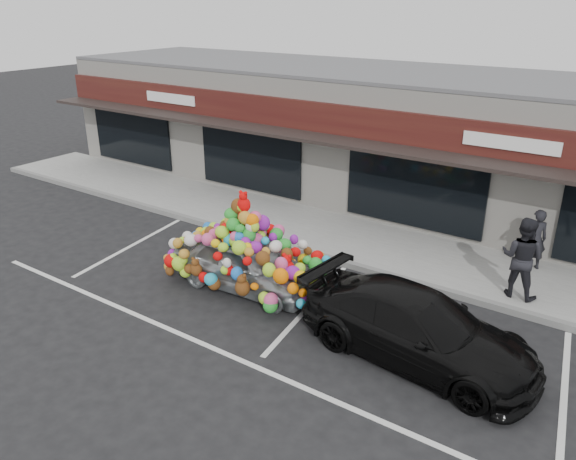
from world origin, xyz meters
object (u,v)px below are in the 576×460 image
Objects in this scene: toy_car at (246,258)px; pedestrian_a at (535,239)px; black_sedan at (417,328)px; pedestrian_b at (522,257)px.

pedestrian_a is (5.50, 4.71, 0.15)m from toy_car.
black_sedan is 2.45× the size of pedestrian_b.
pedestrian_b is at bearing -64.15° from toy_car.
black_sedan is at bearing 48.57° from pedestrian_a.
pedestrian_b reaches higher than black_sedan.
black_sedan is 3.62m from pedestrian_b.
pedestrian_a reaches higher than black_sedan.
toy_car is 6.34m from pedestrian_b.
pedestrian_a is at bearing -52.13° from toy_car.
toy_car is 2.14× the size of pedestrian_b.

